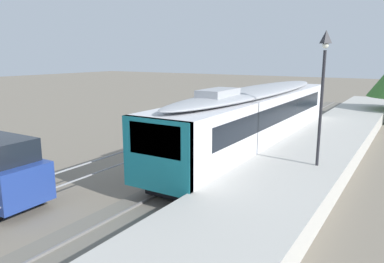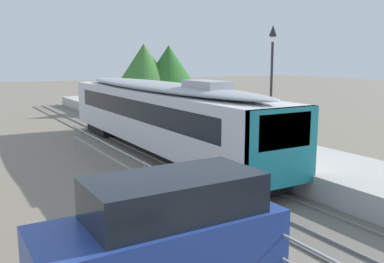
{
  "view_description": "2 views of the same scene",
  "coord_description": "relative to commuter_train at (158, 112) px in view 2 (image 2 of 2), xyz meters",
  "views": [
    {
      "loc": [
        7.36,
        8.2,
        5.31
      ],
      "look_at": [
        -1.0,
        21.7,
        2.0
      ],
      "focal_mm": 34.33,
      "sensor_mm": 36.0,
      "label": 1
    },
    {
      "loc": [
        -8.96,
        8.18,
        4.73
      ],
      "look_at": [
        -1.0,
        21.7,
        2.0
      ],
      "focal_mm": 39.14,
      "sensor_mm": 36.0,
      "label": 2
    }
  ],
  "objects": [
    {
      "name": "ground_plane",
      "position": [
        -3.0,
        -4.67,
        -2.14
      ],
      "size": [
        160.0,
        160.0,
        0.0
      ],
      "primitive_type": "plane",
      "color": "slate"
    },
    {
      "name": "track_rails",
      "position": [
        0.0,
        -4.67,
        -2.11
      ],
      "size": [
        3.2,
        60.0,
        0.14
      ],
      "color": "#6B665B",
      "rests_on": "ground"
    },
    {
      "name": "commuter_train",
      "position": [
        0.0,
        0.0,
        0.0
      ],
      "size": [
        2.82,
        18.17,
        3.74
      ],
      "color": "silver",
      "rests_on": "track_rails"
    },
    {
      "name": "station_platform",
      "position": [
        3.25,
        -4.67,
        -1.69
      ],
      "size": [
        3.9,
        60.0,
        0.9
      ],
      "primitive_type": "cube",
      "color": "#B7B5AD",
      "rests_on": "ground"
    },
    {
      "name": "platform_lamp_mid_platform",
      "position": [
        4.12,
        -3.54,
        2.48
      ],
      "size": [
        0.34,
        0.34,
        5.35
      ],
      "color": "#232328",
      "rests_on": "station_platform"
    },
    {
      "name": "parked_van_blue",
      "position": [
        -5.52,
        -11.59,
        -0.85
      ],
      "size": [
        4.91,
        1.98,
        2.51
      ],
      "color": "navy",
      "rests_on": "ground"
    },
    {
      "name": "tree_behind_carpark",
      "position": [
        8.45,
        15.18,
        1.9
      ],
      "size": [
        5.13,
        5.13,
        5.94
      ],
      "color": "brown",
      "rests_on": "ground"
    },
    {
      "name": "tree_behind_station_far",
      "position": [
        6.3,
        15.77,
        1.87
      ],
      "size": [
        5.48,
        5.48,
        6.05
      ],
      "color": "brown",
      "rests_on": "ground"
    }
  ]
}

